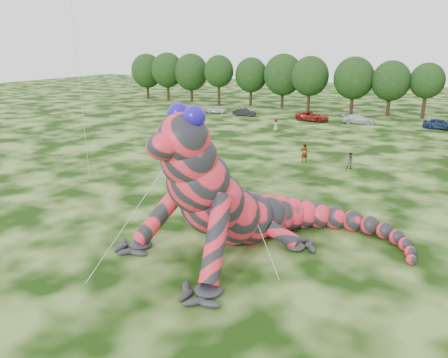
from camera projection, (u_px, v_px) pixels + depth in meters
The scene contains 20 objects.
ground at pixel (311, 281), 21.69m from camera, with size 240.00×240.00×0.00m, color #16330A.
inflatable_gecko at pixel (247, 172), 24.99m from camera, with size 14.37×17.06×8.53m, color red, non-canonical shape.
tree_0 at pixel (147, 76), 94.58m from camera, with size 6.91×6.22×9.51m, color black, non-canonical shape.
tree_1 at pixel (168, 77), 90.80m from camera, with size 6.74×6.07×9.81m, color black, non-canonical shape.
tree_2 at pixel (191, 78), 89.07m from camera, with size 7.04×6.34×9.64m, color black, non-canonical shape.
tree_3 at pixel (219, 80), 84.44m from camera, with size 5.81×5.23×9.44m, color black, non-canonical shape.
tree_4 at pixel (251, 82), 83.21m from camera, with size 6.22×5.60×9.06m, color black, non-canonical shape.
tree_5 at pixel (283, 81), 79.99m from camera, with size 7.16×6.44×9.80m, color black, non-canonical shape.
tree_6 at pixel (310, 84), 76.09m from camera, with size 6.52×5.86×9.49m, color black, non-canonical shape.
tree_7 at pixel (353, 86), 72.89m from camera, with size 6.68×6.01×9.48m, color black, non-canonical shape.
tree_8 at pixel (390, 89), 70.54m from camera, with size 6.14×5.53×8.94m, color black, non-canonical shape.
tree_9 at pixel (426, 91), 68.55m from camera, with size 5.27×4.74×8.68m, color black, non-canonical shape.
car_0 at pixel (216, 109), 75.04m from camera, with size 1.51×3.75×1.28m, color silver.
car_1 at pixel (244, 112), 71.90m from camera, with size 1.32×3.79×1.25m, color black.
car_2 at pixel (312, 116), 67.26m from camera, with size 2.37×5.14×1.43m, color maroon.
car_3 at pixel (359, 119), 64.92m from camera, with size 1.91×4.69×1.36m, color silver.
car_4 at pixel (440, 124), 60.56m from camera, with size 1.74×4.33×1.48m, color #152448.
spectator_4 at pixel (276, 125), 59.38m from camera, with size 0.81×0.53×1.66m, color gray.
spectator_0 at pixel (304, 153), 43.35m from camera, with size 0.69×0.45×1.89m, color gray.
spectator_1 at pixel (350, 161), 41.11m from camera, with size 0.76×0.59×1.56m, color gray.
Camera 1 is at (5.05, -19.05, 11.25)m, focal length 35.00 mm.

